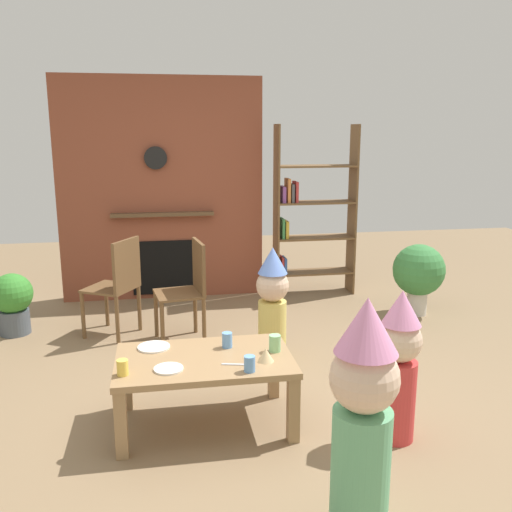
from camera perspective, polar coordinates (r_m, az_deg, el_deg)
The scene contains 19 objects.
ground_plane at distance 4.07m, azimuth -1.15°, elevation -14.13°, with size 12.00×12.00×0.00m, color #846B4C.
brick_fireplace_feature at distance 6.22m, azimuth -9.60°, elevation 6.61°, with size 2.20×0.28×2.40m.
bookshelf at distance 6.28m, azimuth 5.46°, elevation 4.14°, with size 0.90×0.28×1.90m.
coffee_table at distance 3.59m, azimuth -5.27°, elevation -11.27°, with size 1.10×0.68×0.45m.
paper_cup_near_left at distance 3.34m, azimuth -0.66°, elevation -10.94°, with size 0.07×0.07×0.10m, color #669EE0.
paper_cup_near_right at distance 3.62m, azimuth 1.93°, elevation -8.89°, with size 0.07×0.07×0.11m, color #8CD18C.
paper_cup_center at distance 3.38m, azimuth -13.46°, elevation -11.01°, with size 0.07×0.07×0.09m, color #F2CC4C.
paper_cup_far_left at distance 3.68m, azimuth -2.96°, elevation -8.56°, with size 0.07×0.07×0.10m, color #669EE0.
paper_plate_front at distance 3.75m, azimuth -10.39°, elevation -9.12°, with size 0.21×0.21×0.01m, color white.
paper_plate_rear at distance 3.41m, azimuth -8.92°, elevation -11.29°, with size 0.18×0.18×0.01m, color white.
birthday_cake_slice at distance 3.47m, azimuth 1.00°, elevation -10.05°, with size 0.10×0.10×0.08m, color #EAC68C.
table_fork at distance 3.44m, azimuth -2.27°, elevation -10.99°, with size 0.15×0.02×0.01m, color silver.
child_with_cone_hat at distance 2.65m, azimuth 10.86°, elevation -15.37°, with size 0.32×0.32×1.14m.
child_in_pink at distance 3.48m, azimuth 14.36°, elevation -10.45°, with size 0.26×0.26×0.94m.
child_by_the_chairs at distance 4.48m, azimuth 1.68°, elevation -4.70°, with size 0.26×0.26×0.95m.
dining_chair_left at distance 5.17m, azimuth -13.85°, elevation -2.55°, with size 0.55×0.55×0.90m.
dining_chair_middle at distance 4.94m, azimuth -6.86°, elevation -2.97°, with size 0.45×0.45×0.90m.
potted_plant_tall at distance 5.85m, azimuth 16.27°, elevation -1.59°, with size 0.52×0.52×0.73m.
potted_plant_short at distance 5.58m, azimuth -23.58°, elevation -4.20°, with size 0.37×0.37×0.57m.
Camera 1 is at (-0.55, -3.59, 1.85)m, focal length 39.20 mm.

